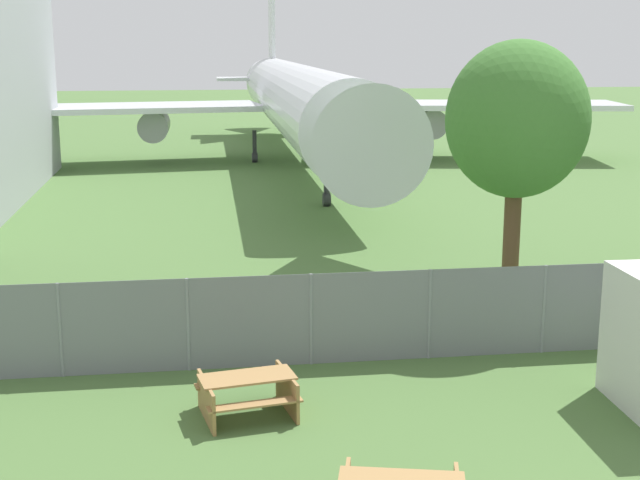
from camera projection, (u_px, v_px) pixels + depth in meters
perimeter_fence at (430, 314)px, 18.94m from camera, size 56.07×0.07×1.97m
airplane at (296, 99)px, 48.29m from camera, size 37.91×45.73×11.00m
picnic_bench_open_grass at (247, 391)px, 16.11m from camera, size 1.92×1.68×0.76m
tree_left_of_cabin at (517, 121)px, 21.05m from camera, size 3.39×3.39×6.72m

